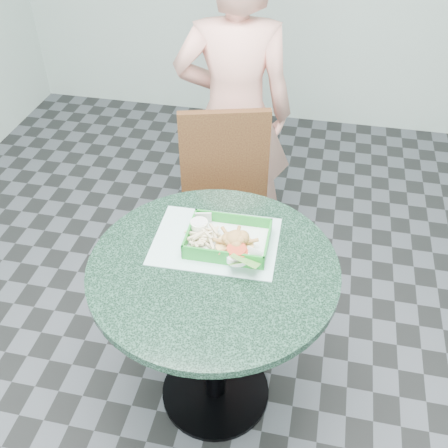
% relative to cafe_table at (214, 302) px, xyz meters
% --- Properties ---
extents(floor, '(4.00, 5.00, 0.02)m').
position_rel_cafe_table_xyz_m(floor, '(0.00, 0.00, -0.58)').
color(floor, '#303335').
rests_on(floor, ground).
extents(cafe_table, '(0.86, 0.86, 0.75)m').
position_rel_cafe_table_xyz_m(cafe_table, '(0.00, 0.00, 0.00)').
color(cafe_table, black).
rests_on(cafe_table, floor).
extents(dining_chair, '(0.41, 0.41, 0.93)m').
position_rel_cafe_table_xyz_m(dining_chair, '(-0.12, 0.67, -0.05)').
color(dining_chair, black).
rests_on(dining_chair, floor).
extents(diner_person, '(0.66, 0.49, 1.64)m').
position_rel_cafe_table_xyz_m(diner_person, '(-0.12, 1.01, 0.24)').
color(diner_person, '#EBA291').
rests_on(diner_person, floor).
extents(placemat, '(0.44, 0.34, 0.00)m').
position_rel_cafe_table_xyz_m(placemat, '(-0.02, 0.12, 0.17)').
color(placemat, '#A6D0CE').
rests_on(placemat, cafe_table).
extents(food_basket, '(0.28, 0.21, 0.06)m').
position_rel_cafe_table_xyz_m(food_basket, '(0.03, 0.11, 0.19)').
color(food_basket, '#1A8428').
rests_on(food_basket, placemat).
extents(crab_sandwich, '(0.13, 0.13, 0.08)m').
position_rel_cafe_table_xyz_m(crab_sandwich, '(0.06, 0.07, 0.22)').
color(crab_sandwich, tan).
rests_on(crab_sandwich, food_basket).
extents(fries_pile, '(0.12, 0.13, 0.04)m').
position_rel_cafe_table_xyz_m(fries_pile, '(-0.06, 0.08, 0.21)').
color(fries_pile, beige).
rests_on(fries_pile, food_basket).
extents(sauce_ramekin, '(0.06, 0.06, 0.04)m').
position_rel_cafe_table_xyz_m(sauce_ramekin, '(-0.08, 0.13, 0.22)').
color(sauce_ramekin, white).
rests_on(sauce_ramekin, food_basket).
extents(garnish_cup, '(0.12, 0.12, 0.05)m').
position_rel_cafe_table_xyz_m(garnish_cup, '(0.08, 0.02, 0.21)').
color(garnish_cup, white).
rests_on(garnish_cup, food_basket).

